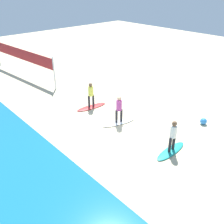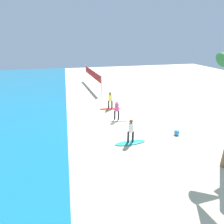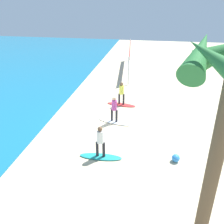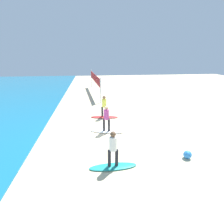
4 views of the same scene
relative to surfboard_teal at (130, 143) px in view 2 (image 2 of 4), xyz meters
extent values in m
plane|color=beige|center=(3.84, 1.03, -0.04)|extent=(60.00, 60.00, 0.00)
ellipsoid|color=teal|center=(0.00, 0.00, 0.00)|extent=(0.62, 2.12, 0.09)
cylinder|color=#232328|center=(0.00, 0.16, 0.43)|extent=(0.14, 0.14, 0.78)
cylinder|color=#232328|center=(0.00, -0.16, 0.43)|extent=(0.14, 0.14, 0.78)
cylinder|color=white|center=(0.00, 0.00, 1.14)|extent=(0.32, 0.32, 0.62)
sphere|color=brown|center=(0.00, 0.00, 1.56)|extent=(0.24, 0.24, 0.24)
ellipsoid|color=white|center=(3.74, -0.05, 0.00)|extent=(1.10, 2.17, 0.09)
cylinder|color=#232328|center=(3.79, 0.11, 0.43)|extent=(0.14, 0.14, 0.78)
cylinder|color=#232328|center=(3.70, -0.20, 0.43)|extent=(0.14, 0.14, 0.78)
cylinder|color=#B74293|center=(3.74, -0.05, 1.14)|extent=(0.32, 0.32, 0.62)
sphere|color=tan|center=(3.74, -0.05, 1.56)|extent=(0.24, 0.24, 0.24)
ellipsoid|color=red|center=(6.44, -0.12, 0.00)|extent=(0.85, 2.16, 0.09)
cylinder|color=#232328|center=(6.46, 0.04, 0.43)|extent=(0.14, 0.14, 0.78)
cylinder|color=#232328|center=(6.41, -0.28, 0.43)|extent=(0.14, 0.14, 0.78)
cylinder|color=#E0E04C|center=(6.44, -0.12, 1.14)|extent=(0.32, 0.32, 0.62)
sphere|color=brown|center=(6.44, -0.12, 1.56)|extent=(0.24, 0.24, 0.24)
cylinder|color=silver|center=(10.86, -0.11, 1.21)|extent=(0.10, 0.10, 2.50)
cylinder|color=silver|center=(19.82, 0.73, 1.21)|extent=(0.10, 0.10, 2.50)
cube|color=red|center=(15.34, 0.31, 1.85)|extent=(8.96, 0.87, 0.90)
sphere|color=#338CE5|center=(0.30, -3.61, 0.15)|extent=(0.39, 0.39, 0.39)
camera|label=1|loc=(-5.39, 8.90, 7.48)|focal=40.14mm
camera|label=2|loc=(-10.12, 3.68, 6.51)|focal=29.89mm
camera|label=3|loc=(-9.80, -2.28, 7.27)|focal=39.80mm
camera|label=4|loc=(-6.66, 0.84, 4.74)|focal=28.71mm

